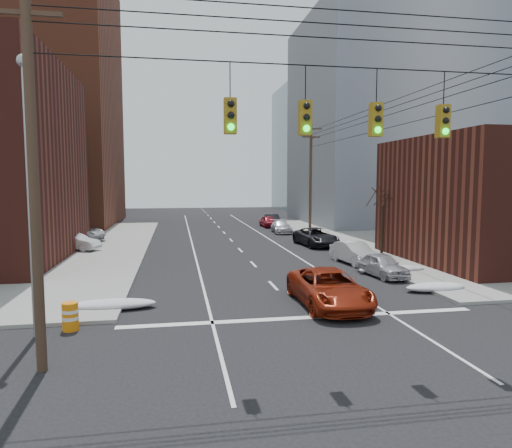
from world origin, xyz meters
name	(u,v)px	position (x,y,z in m)	size (l,w,h in m)	color
ground	(375,396)	(0.00, 0.00, 0.00)	(160.00, 160.00, 0.00)	black
building_brick_tall	(6,96)	(-24.00, 48.00, 15.00)	(24.00, 20.00, 30.00)	brown
building_brick_far	(51,177)	(-26.00, 74.00, 6.00)	(22.00, 18.00, 12.00)	#4E1E17
building_office	(392,123)	(22.00, 44.00, 12.50)	(22.00, 20.00, 25.00)	gray
building_glass	(336,149)	(24.00, 70.00, 11.00)	(20.00, 18.00, 22.00)	gray
utility_pole_left	(33,161)	(-8.50, 3.00, 5.78)	(2.20, 0.28, 11.00)	#473323
utility_pole_far	(311,176)	(8.50, 34.00, 5.78)	(2.20, 0.28, 11.00)	#473323
traffic_signals	(341,116)	(0.10, 2.97, 7.17)	(17.00, 0.42, 2.02)	black
street_light	(29,173)	(-9.50, 6.00, 5.54)	(0.44, 0.44, 9.32)	gray
bare_tree	(382,223)	(9.59, 20.00, 2.32)	(2.09, 2.20, 4.93)	black
snow_nw	(113,304)	(-7.40, 9.00, 0.21)	(3.50, 1.08, 0.42)	silver
snow_ne	(436,287)	(7.40, 9.50, 0.21)	(3.00, 1.08, 0.42)	silver
snow_east_far	(392,269)	(7.40, 14.00, 0.21)	(4.00, 1.08, 0.42)	silver
red_pickup	(329,288)	(1.54, 8.00, 0.76)	(2.52, 5.47, 1.52)	maroon
parked_car_a	(382,265)	(6.40, 13.16, 0.63)	(1.50, 3.72, 1.27)	silver
parked_car_b	(354,253)	(6.40, 17.15, 0.69)	(1.47, 4.21, 1.39)	silver
parked_car_c	(316,237)	(6.40, 25.31, 0.73)	(2.41, 5.23, 1.45)	black
parked_car_d	(281,227)	(5.71, 34.80, 0.62)	(1.75, 4.30, 1.25)	silver
parked_car_e	(268,221)	(5.58, 40.70, 0.64)	(1.52, 3.77, 1.28)	maroon
parked_car_f	(272,220)	(6.32, 42.13, 0.68)	(1.44, 4.13, 1.36)	black
lot_car_a	(75,242)	(-12.18, 25.13, 0.76)	(1.30, 3.72, 1.23)	silver
lot_car_b	(74,232)	(-13.41, 30.51, 0.91)	(2.52, 5.46, 1.52)	#B5B6BA
construction_barrel	(70,316)	(-8.50, 6.50, 0.51)	(0.71, 0.71, 1.00)	orange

